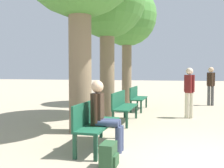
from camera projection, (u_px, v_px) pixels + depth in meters
name	position (u px, v px, depth m)	size (l,w,h in m)	color
ground_plane	(207.00, 163.00, 4.02)	(80.00, 80.00, 0.00)	tan
bench_row_0	(94.00, 120.00, 4.86)	(0.46, 1.55, 0.90)	#195138
bench_row_1	(123.00, 104.00, 7.28)	(0.46, 1.55, 0.90)	#195138
bench_row_2	(137.00, 96.00, 9.70)	(0.46, 1.55, 0.90)	#195138
tree_row_1	(107.00, 2.00, 8.21)	(2.54, 2.54, 5.15)	#7A664C
tree_row_2	(127.00, 18.00, 11.28)	(2.69, 2.69, 5.35)	#7A664C
person_seated	(103.00, 113.00, 4.65)	(0.61, 0.34, 1.31)	#384260
backpack	(109.00, 156.00, 3.79)	(0.24, 0.34, 0.40)	#284C2D
pedestrian_near	(189.00, 89.00, 7.94)	(0.33, 0.28, 1.61)	beige
pedestrian_mid	(211.00, 84.00, 10.94)	(0.34, 0.30, 1.69)	#4C4C4C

